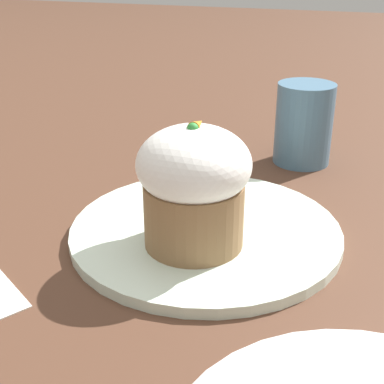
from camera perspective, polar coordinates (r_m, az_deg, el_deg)
ground_plane at (r=0.50m, az=1.44°, el=-4.67°), size 4.00×4.00×0.00m
dessert_plate at (r=0.50m, az=1.45°, el=-4.16°), size 0.25×0.25×0.01m
carrot_cake at (r=0.45m, az=0.00°, el=0.78°), size 0.10×0.10×0.11m
spoon at (r=0.53m, az=-1.08°, el=-1.62°), size 0.11×0.04×0.01m
coffee_cup at (r=0.68m, az=11.86°, el=7.16°), size 0.10×0.07×0.10m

